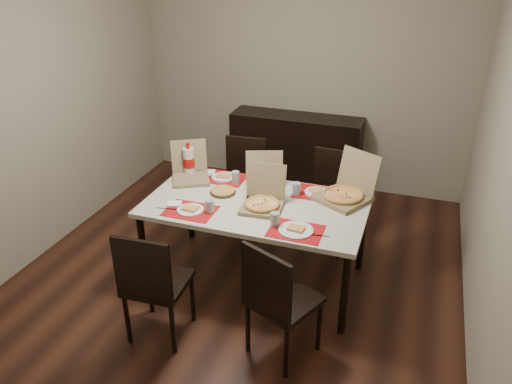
% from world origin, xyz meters
% --- Properties ---
extents(ground, '(3.80, 4.00, 0.02)m').
position_xyz_m(ground, '(0.00, 0.00, -0.01)').
color(ground, '#3D1E12').
rests_on(ground, ground).
extents(room_walls, '(3.84, 4.02, 2.62)m').
position_xyz_m(room_walls, '(0.00, 0.43, 1.73)').
color(room_walls, gray).
rests_on(room_walls, ground).
extents(sideboard, '(1.50, 0.40, 0.90)m').
position_xyz_m(sideboard, '(0.00, 1.78, 0.45)').
color(sideboard, black).
rests_on(sideboard, ground).
extents(dining_table, '(1.80, 1.00, 0.75)m').
position_xyz_m(dining_table, '(0.16, -0.10, 0.68)').
color(dining_table, beige).
rests_on(dining_table, ground).
extents(chair_near_left, '(0.44, 0.44, 0.93)m').
position_xyz_m(chair_near_left, '(-0.29, -1.05, 0.51)').
color(chair_near_left, black).
rests_on(chair_near_left, ground).
extents(chair_near_right, '(0.56, 0.56, 0.93)m').
position_xyz_m(chair_near_right, '(0.60, -0.93, 0.51)').
color(chair_near_right, black).
rests_on(chair_near_right, ground).
extents(chair_far_left, '(0.46, 0.46, 0.93)m').
position_xyz_m(chair_far_left, '(-0.27, 0.75, 0.51)').
color(chair_far_left, black).
rests_on(chair_far_left, ground).
extents(chair_far_right, '(0.45, 0.45, 0.93)m').
position_xyz_m(chair_far_right, '(0.63, 0.71, 0.51)').
color(chair_far_right, black).
rests_on(chair_far_right, ground).
extents(setting_near_left, '(0.48, 0.30, 0.11)m').
position_xyz_m(setting_near_left, '(-0.27, -0.39, 0.77)').
color(setting_near_left, '#BC0C10').
rests_on(setting_near_left, dining_table).
extents(setting_near_right, '(0.46, 0.30, 0.11)m').
position_xyz_m(setting_near_right, '(0.54, -0.42, 0.77)').
color(setting_near_right, '#BC0C10').
rests_on(setting_near_right, dining_table).
extents(setting_far_left, '(0.47, 0.30, 0.11)m').
position_xyz_m(setting_far_left, '(-0.26, 0.25, 0.77)').
color(setting_far_left, '#BC0C10').
rests_on(setting_far_left, dining_table).
extents(setting_far_right, '(0.48, 0.30, 0.11)m').
position_xyz_m(setting_far_right, '(0.55, 0.21, 0.77)').
color(setting_far_right, '#BC0C10').
rests_on(setting_far_right, dining_table).
extents(napkin_loose, '(0.15, 0.14, 0.02)m').
position_xyz_m(napkin_loose, '(0.19, -0.10, 0.76)').
color(napkin_loose, white).
rests_on(napkin_loose, dining_table).
extents(pizza_box_center, '(0.35, 0.38, 0.32)m').
position_xyz_m(pizza_box_center, '(0.24, -0.15, 0.80)').
color(pizza_box_center, olive).
rests_on(pizza_box_center, dining_table).
extents(pizza_box_right, '(0.53, 0.55, 0.38)m').
position_xyz_m(pizza_box_right, '(0.84, 0.21, 0.81)').
color(pizza_box_right, olive).
rests_on(pizza_box_right, dining_table).
extents(pizza_box_left, '(0.45, 0.46, 0.32)m').
position_xyz_m(pizza_box_left, '(-0.56, 0.16, 0.81)').
color(pizza_box_left, olive).
rests_on(pizza_box_left, dining_table).
extents(pizza_box_extra, '(0.42, 0.44, 0.32)m').
position_xyz_m(pizza_box_extra, '(0.17, 0.11, 0.80)').
color(pizza_box_extra, olive).
rests_on(pizza_box_extra, dining_table).
extents(faina_plate, '(0.22, 0.22, 0.03)m').
position_xyz_m(faina_plate, '(-0.17, -0.02, 0.76)').
color(faina_plate, black).
rests_on(faina_plate, dining_table).
extents(dip_bowl, '(0.12, 0.12, 0.03)m').
position_xyz_m(dip_bowl, '(0.28, 0.13, 0.76)').
color(dip_bowl, white).
rests_on(dip_bowl, dining_table).
extents(soda_bottle, '(0.10, 0.10, 0.31)m').
position_xyz_m(soda_bottle, '(-0.60, 0.23, 0.88)').
color(soda_bottle, silver).
rests_on(soda_bottle, dining_table).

